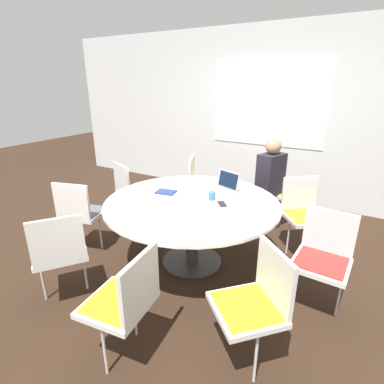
{
  "coord_description": "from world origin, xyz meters",
  "views": [
    {
      "loc": [
        1.43,
        -2.45,
        1.87
      ],
      "look_at": [
        0.0,
        0.0,
        0.82
      ],
      "focal_mm": 28.0,
      "sensor_mm": 36.0,
      "label": 1
    }
  ],
  "objects_px": {
    "person_0": "(271,177)",
    "cell_phone": "(222,204)",
    "chair_2": "(131,188)",
    "spiral_notebook": "(166,192)",
    "laptop": "(225,186)",
    "chair_6": "(256,298)",
    "chair_0": "(275,186)",
    "chair_5": "(125,298)",
    "chair_7": "(324,253)",
    "chair_1": "(200,181)",
    "chair_8": "(303,209)",
    "chair_3": "(80,210)",
    "coffee_cup": "(212,196)",
    "chair_4": "(59,249)"
  },
  "relations": [
    {
      "from": "chair_7",
      "to": "chair_8",
      "type": "height_order",
      "value": "same"
    },
    {
      "from": "coffee_cup",
      "to": "chair_6",
      "type": "bearing_deg",
      "value": -49.81
    },
    {
      "from": "chair_0",
      "to": "cell_phone",
      "type": "bearing_deg",
      "value": 12.99
    },
    {
      "from": "chair_8",
      "to": "laptop",
      "type": "distance_m",
      "value": 0.93
    },
    {
      "from": "chair_2",
      "to": "chair_6",
      "type": "relative_size",
      "value": 1.0
    },
    {
      "from": "chair_0",
      "to": "person_0",
      "type": "height_order",
      "value": "person_0"
    },
    {
      "from": "chair_3",
      "to": "person_0",
      "type": "height_order",
      "value": "person_0"
    },
    {
      "from": "laptop",
      "to": "chair_2",
      "type": "bearing_deg",
      "value": -160.19
    },
    {
      "from": "chair_6",
      "to": "cell_phone",
      "type": "bearing_deg",
      "value": -9.94
    },
    {
      "from": "spiral_notebook",
      "to": "chair_2",
      "type": "bearing_deg",
      "value": 156.12
    },
    {
      "from": "chair_8",
      "to": "chair_5",
      "type": "bearing_deg",
      "value": 31.93
    },
    {
      "from": "chair_1",
      "to": "laptop",
      "type": "relative_size",
      "value": 2.43
    },
    {
      "from": "coffee_cup",
      "to": "chair_5",
      "type": "bearing_deg",
      "value": -87.21
    },
    {
      "from": "laptop",
      "to": "coffee_cup",
      "type": "height_order",
      "value": "laptop"
    },
    {
      "from": "cell_phone",
      "to": "coffee_cup",
      "type": "bearing_deg",
      "value": 157.55
    },
    {
      "from": "chair_2",
      "to": "cell_phone",
      "type": "distance_m",
      "value": 1.57
    },
    {
      "from": "chair_5",
      "to": "chair_4",
      "type": "bearing_deg",
      "value": 71.85
    },
    {
      "from": "chair_1",
      "to": "laptop",
      "type": "xyz_separation_m",
      "value": [
        0.7,
        -0.71,
        0.26
      ]
    },
    {
      "from": "chair_7",
      "to": "cell_phone",
      "type": "distance_m",
      "value": 1.01
    },
    {
      "from": "laptop",
      "to": "chair_6",
      "type": "bearing_deg",
      "value": -38.51
    },
    {
      "from": "chair_1",
      "to": "chair_2",
      "type": "xyz_separation_m",
      "value": [
        -0.67,
        -0.73,
        0.0
      ]
    },
    {
      "from": "chair_2",
      "to": "person_0",
      "type": "height_order",
      "value": "person_0"
    },
    {
      "from": "chair_1",
      "to": "coffee_cup",
      "type": "distance_m",
      "value": 1.27
    },
    {
      "from": "chair_5",
      "to": "chair_7",
      "type": "relative_size",
      "value": 1.0
    },
    {
      "from": "chair_5",
      "to": "chair_8",
      "type": "relative_size",
      "value": 1.0
    },
    {
      "from": "chair_5",
      "to": "person_0",
      "type": "bearing_deg",
      "value": -12.19
    },
    {
      "from": "chair_7",
      "to": "chair_1",
      "type": "bearing_deg",
      "value": -29.38
    },
    {
      "from": "chair_5",
      "to": "person_0",
      "type": "xyz_separation_m",
      "value": [
        0.23,
        2.54,
        0.19
      ]
    },
    {
      "from": "person_0",
      "to": "cell_phone",
      "type": "height_order",
      "value": "person_0"
    },
    {
      "from": "laptop",
      "to": "spiral_notebook",
      "type": "height_order",
      "value": "laptop"
    },
    {
      "from": "chair_0",
      "to": "cell_phone",
      "type": "height_order",
      "value": "chair_0"
    },
    {
      "from": "chair_8",
      "to": "person_0",
      "type": "height_order",
      "value": "person_0"
    },
    {
      "from": "chair_2",
      "to": "chair_7",
      "type": "relative_size",
      "value": 1.0
    },
    {
      "from": "chair_0",
      "to": "chair_1",
      "type": "xyz_separation_m",
      "value": [
        -0.99,
        -0.35,
        0.0
      ]
    },
    {
      "from": "chair_5",
      "to": "chair_7",
      "type": "bearing_deg",
      "value": -47.23
    },
    {
      "from": "chair_6",
      "to": "chair_1",
      "type": "bearing_deg",
      "value": -9.35
    },
    {
      "from": "chair_8",
      "to": "laptop",
      "type": "bearing_deg",
      "value": -12.03
    },
    {
      "from": "chair_5",
      "to": "spiral_notebook",
      "type": "xyz_separation_m",
      "value": [
        -0.6,
        1.33,
        0.22
      ]
    },
    {
      "from": "person_0",
      "to": "coffee_cup",
      "type": "relative_size",
      "value": 14.18
    },
    {
      "from": "chair_2",
      "to": "spiral_notebook",
      "type": "bearing_deg",
      "value": -1.05
    },
    {
      "from": "chair_6",
      "to": "laptop",
      "type": "height_order",
      "value": "laptop"
    },
    {
      "from": "chair_0",
      "to": "person_0",
      "type": "xyz_separation_m",
      "value": [
        0.0,
        -0.25,
        0.19
      ]
    },
    {
      "from": "chair_2",
      "to": "spiral_notebook",
      "type": "xyz_separation_m",
      "value": [
        0.84,
        -0.37,
        0.22
      ]
    },
    {
      "from": "chair_5",
      "to": "laptop",
      "type": "bearing_deg",
      "value": -4.8
    },
    {
      "from": "chair_0",
      "to": "chair_1",
      "type": "height_order",
      "value": "same"
    },
    {
      "from": "chair_4",
      "to": "chair_7",
      "type": "distance_m",
      "value": 2.25
    },
    {
      "from": "chair_7",
      "to": "person_0",
      "type": "xyz_separation_m",
      "value": [
        -0.84,
        1.28,
        0.19
      ]
    },
    {
      "from": "chair_3",
      "to": "chair_5",
      "type": "distance_m",
      "value": 1.68
    },
    {
      "from": "chair_4",
      "to": "spiral_notebook",
      "type": "height_order",
      "value": "chair_4"
    },
    {
      "from": "chair_8",
      "to": "laptop",
      "type": "relative_size",
      "value": 2.43
    }
  ]
}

